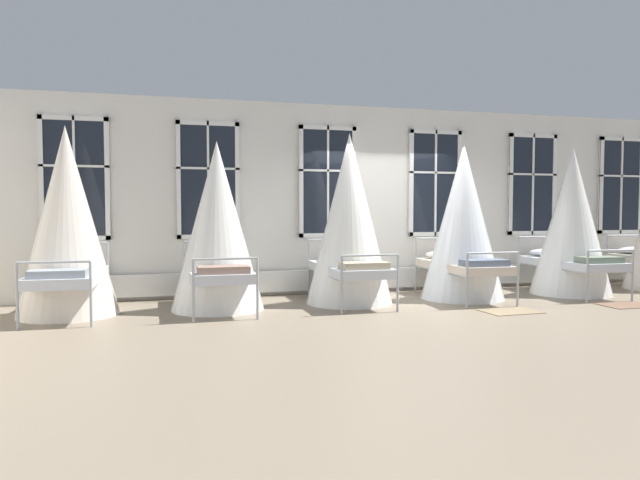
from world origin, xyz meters
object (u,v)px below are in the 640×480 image
at_px(cot_fourth, 463,224).
at_px(cot_second, 217,228).
at_px(cot_third, 349,221).
at_px(cot_fifth, 572,223).
at_px(cot_first, 67,224).

bearing_deg(cot_fourth, cot_second, 91.56).
xyz_separation_m(cot_third, cot_fifth, (4.06, -0.06, -0.05)).
relative_size(cot_first, cot_fourth, 1.03).
bearing_deg(cot_second, cot_fourth, -90.93).
relative_size(cot_first, cot_second, 1.06).
relative_size(cot_second, cot_fourth, 0.97).
distance_m(cot_first, cot_fourth, 6.08).
height_order(cot_first, cot_fourth, cot_first).
xyz_separation_m(cot_fourth, cot_fifth, (2.10, -0.01, -0.00)).
height_order(cot_second, cot_fifth, cot_fifth).
bearing_deg(cot_fifth, cot_fourth, 91.11).
bearing_deg(cot_third, cot_second, 91.58).
bearing_deg(cot_fifth, cot_third, 90.57).
xyz_separation_m(cot_second, cot_fifth, (6.12, -0.01, 0.04)).
distance_m(cot_third, cot_fourth, 1.96).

